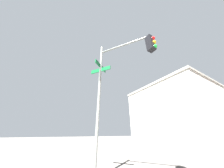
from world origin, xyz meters
The scene contains 2 objects.
traffic_signal_near centered at (-5.83, -5.95, 4.10)m, with size 2.70×2.07×5.81m.
building_stucco centered at (-15.27, 19.12, 5.32)m, with size 14.84×22.55×10.63m.
Camera 1 is at (-2.76, -8.22, 1.37)m, focal length 16.17 mm.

